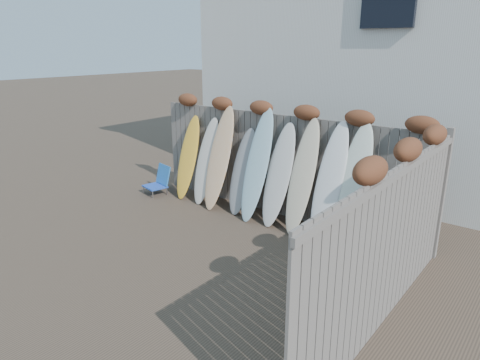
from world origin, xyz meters
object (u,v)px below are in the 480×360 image
Objects in this scene: wooden_crate at (373,260)px; lattice_panel at (399,232)px; surfboard_0 at (188,157)px; beach_chair at (159,181)px.

wooden_crate is 0.46× the size of lattice_panel.
surfboard_0 reaches higher than lattice_panel.
beach_chair is 0.82× the size of wooden_crate.
surfboard_0 is (-4.94, 0.92, 0.06)m from lattice_panel.
surfboard_0 is at bearing 167.27° from wooden_crate.
wooden_crate is at bearing -146.17° from lattice_panel.
lattice_panel is (5.63, -0.65, 0.55)m from beach_chair.
wooden_crate is at bearing -13.14° from surfboard_0.
wooden_crate is 0.55m from lattice_panel.
lattice_panel reaches higher than wooden_crate.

